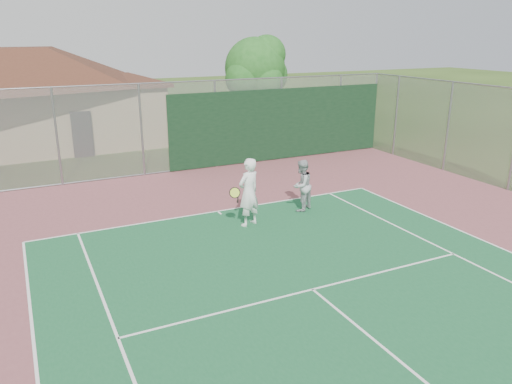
% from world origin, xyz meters
% --- Properties ---
extents(back_fence, '(20.08, 0.11, 3.53)m').
position_xyz_m(back_fence, '(2.11, 16.98, 1.67)').
color(back_fence, gray).
rests_on(back_fence, ground).
extents(side_fence_right, '(0.08, 9.00, 3.50)m').
position_xyz_m(side_fence_right, '(10.00, 12.50, 1.75)').
color(side_fence_right, gray).
rests_on(side_fence_right, ground).
extents(clubhouse, '(13.11, 9.05, 5.50)m').
position_xyz_m(clubhouse, '(-4.59, 25.04, 2.79)').
color(clubhouse, tan).
rests_on(clubhouse, ground).
extents(tree, '(3.74, 3.54, 5.21)m').
position_xyz_m(tree, '(6.44, 22.35, 3.43)').
color(tree, '#322312').
rests_on(tree, ground).
extents(player_white_front, '(1.16, 0.80, 1.96)m').
position_xyz_m(player_white_front, '(0.37, 10.42, 0.98)').
color(player_white_front, white).
rests_on(player_white_front, ground).
extents(player_grey_back, '(0.97, 0.90, 1.59)m').
position_xyz_m(player_grey_back, '(2.37, 10.86, 0.80)').
color(player_grey_back, '#A6A9AC').
rests_on(player_grey_back, ground).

